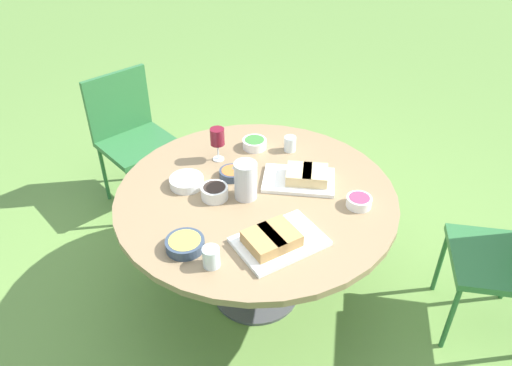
{
  "coord_description": "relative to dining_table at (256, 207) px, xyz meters",
  "views": [
    {
      "loc": [
        -0.08,
        1.93,
        2.16
      ],
      "look_at": [
        0.0,
        0.0,
        0.76
      ],
      "focal_mm": 35.0,
      "sensor_mm": 36.0,
      "label": 1
    }
  ],
  "objects": [
    {
      "name": "cup_water_far",
      "position": [
        0.16,
        0.49,
        0.13
      ],
      "size": [
        0.07,
        0.07,
        0.09
      ],
      "color": "silver",
      "rests_on": "dining_table"
    },
    {
      "name": "chair_near_right",
      "position": [
        0.86,
        -0.88,
        -0.09
      ],
      "size": [
        0.61,
        0.61,
        0.89
      ],
      "color": "#2D6B38",
      "rests_on": "ground_plane"
    },
    {
      "name": "bowl_roasted_veg",
      "position": [
        0.13,
        -0.13,
        0.11
      ],
      "size": [
        0.13,
        0.13,
        0.04
      ],
      "color": "#334256",
      "rests_on": "dining_table"
    },
    {
      "name": "bowl_dip_cream",
      "position": [
        0.35,
        -0.05,
        0.11
      ],
      "size": [
        0.17,
        0.17,
        0.05
      ],
      "color": "white",
      "rests_on": "dining_table"
    },
    {
      "name": "dining_table",
      "position": [
        0.0,
        0.0,
        0.0
      ],
      "size": [
        1.37,
        1.37,
        0.7
      ],
      "color": "#4C4C51",
      "rests_on": "ground_plane"
    },
    {
      "name": "bowl_dip_red",
      "position": [
        -0.49,
        0.08,
        0.12
      ],
      "size": [
        0.12,
        0.12,
        0.05
      ],
      "color": "white",
      "rests_on": "dining_table"
    },
    {
      "name": "wine_glass",
      "position": [
        0.21,
        -0.29,
        0.22
      ],
      "size": [
        0.08,
        0.08,
        0.19
      ],
      "color": "silver",
      "rests_on": "dining_table"
    },
    {
      "name": "ground_plane",
      "position": [
        0.0,
        0.0,
        -0.61
      ],
      "size": [
        40.0,
        40.0,
        0.0
      ],
      "primitive_type": "plane",
      "color": "#668E42"
    },
    {
      "name": "platter_charcuterie",
      "position": [
        -0.23,
        -0.1,
        0.12
      ],
      "size": [
        0.37,
        0.26,
        0.07
      ],
      "color": "white",
      "rests_on": "dining_table"
    },
    {
      "name": "cup_water_near",
      "position": [
        -0.17,
        -0.4,
        0.13
      ],
      "size": [
        0.06,
        0.06,
        0.08
      ],
      "color": "silver",
      "rests_on": "dining_table"
    },
    {
      "name": "water_pitcher",
      "position": [
        0.05,
        0.03,
        0.18
      ],
      "size": [
        0.12,
        0.11,
        0.19
      ],
      "color": "silver",
      "rests_on": "dining_table"
    },
    {
      "name": "platter_bread_main",
      "position": [
        -0.1,
        0.37,
        0.12
      ],
      "size": [
        0.45,
        0.42,
        0.07
      ],
      "color": "white",
      "rests_on": "dining_table"
    },
    {
      "name": "bowl_olives",
      "position": [
        0.2,
        0.04,
        0.12
      ],
      "size": [
        0.13,
        0.13,
        0.06
      ],
      "color": "white",
      "rests_on": "dining_table"
    },
    {
      "name": "bowl_fries",
      "position": [
        0.28,
        0.4,
        0.11
      ],
      "size": [
        0.17,
        0.17,
        0.05
      ],
      "color": "#334256",
      "rests_on": "dining_table"
    },
    {
      "name": "bowl_salad",
      "position": [
        0.03,
        -0.42,
        0.12
      ],
      "size": [
        0.13,
        0.13,
        0.05
      ],
      "color": "white",
      "rests_on": "dining_table"
    }
  ]
}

